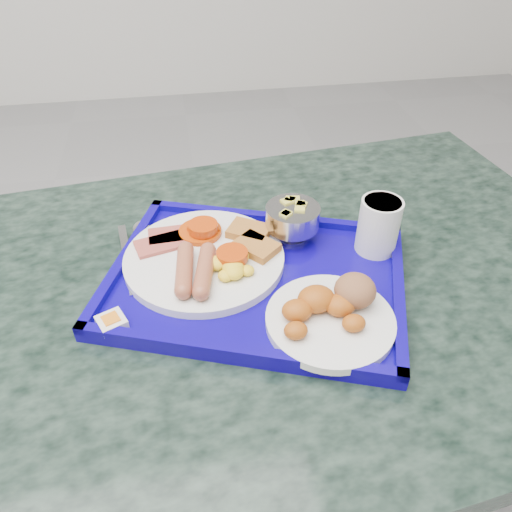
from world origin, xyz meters
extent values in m
cylinder|color=slate|center=(0.72, 0.32, 0.01)|extent=(0.54, 0.54, 0.03)
cylinder|color=slate|center=(0.72, 0.32, 0.35)|extent=(0.11, 0.11, 0.65)
cube|color=black|center=(0.72, 0.32, 0.70)|extent=(1.23, 0.90, 0.04)
cube|color=#0D0288|center=(0.70, 0.32, 0.73)|extent=(0.52, 0.45, 0.01)
cube|color=#0D0288|center=(0.75, 0.46, 0.74)|extent=(0.41, 0.16, 0.01)
cube|color=#0D0288|center=(0.65, 0.18, 0.74)|extent=(0.41, 0.16, 0.01)
cube|color=#0D0288|center=(0.90, 0.25, 0.74)|extent=(0.12, 0.30, 0.01)
cube|color=#0D0288|center=(0.50, 0.39, 0.74)|extent=(0.12, 0.30, 0.01)
cylinder|color=white|center=(0.63, 0.37, 0.74)|extent=(0.25, 0.25, 0.01)
cube|color=#AB4C44|center=(0.58, 0.42, 0.75)|extent=(0.09, 0.05, 0.01)
cube|color=#AB4C44|center=(0.56, 0.40, 0.75)|extent=(0.09, 0.06, 0.01)
cylinder|color=#C54408|center=(0.62, 0.42, 0.75)|extent=(0.07, 0.07, 0.01)
sphere|color=#C54408|center=(0.61, 0.43, 0.76)|extent=(0.01, 0.01, 0.01)
sphere|color=#C54408|center=(0.64, 0.44, 0.76)|extent=(0.01, 0.01, 0.01)
sphere|color=#C54408|center=(0.65, 0.42, 0.76)|extent=(0.01, 0.01, 0.01)
sphere|color=#C54408|center=(0.63, 0.45, 0.76)|extent=(0.01, 0.01, 0.01)
sphere|color=#C54408|center=(0.62, 0.41, 0.76)|extent=(0.01, 0.01, 0.01)
sphere|color=#C54408|center=(0.63, 0.42, 0.76)|extent=(0.01, 0.01, 0.01)
sphere|color=#C54408|center=(0.62, 0.41, 0.76)|extent=(0.01, 0.01, 0.01)
sphere|color=#C54408|center=(0.63, 0.40, 0.76)|extent=(0.01, 0.01, 0.01)
sphere|color=#C54408|center=(0.62, 0.42, 0.76)|extent=(0.01, 0.01, 0.01)
sphere|color=#C54408|center=(0.65, 0.43, 0.76)|extent=(0.01, 0.01, 0.01)
sphere|color=#C54408|center=(0.64, 0.43, 0.76)|extent=(0.01, 0.01, 0.01)
sphere|color=#C54408|center=(0.62, 0.41, 0.76)|extent=(0.01, 0.01, 0.01)
cube|color=#A76729|center=(0.70, 0.41, 0.75)|extent=(0.08, 0.07, 0.01)
cube|color=#A76729|center=(0.71, 0.36, 0.75)|extent=(0.08, 0.08, 0.01)
cylinder|color=brown|center=(0.59, 0.32, 0.76)|extent=(0.03, 0.10, 0.02)
cylinder|color=brown|center=(0.62, 0.31, 0.76)|extent=(0.04, 0.10, 0.02)
ellipsoid|color=yellow|center=(0.67, 0.35, 0.75)|extent=(0.02, 0.02, 0.02)
ellipsoid|color=yellow|center=(0.67, 0.35, 0.76)|extent=(0.03, 0.03, 0.02)
ellipsoid|color=yellow|center=(0.66, 0.31, 0.76)|extent=(0.03, 0.03, 0.02)
ellipsoid|color=yellow|center=(0.65, 0.30, 0.75)|extent=(0.02, 0.02, 0.01)
ellipsoid|color=yellow|center=(0.64, 0.33, 0.76)|extent=(0.03, 0.03, 0.02)
ellipsoid|color=yellow|center=(0.69, 0.31, 0.75)|extent=(0.02, 0.02, 0.01)
ellipsoid|color=yellow|center=(0.66, 0.31, 0.76)|extent=(0.03, 0.03, 0.02)
ellipsoid|color=yellow|center=(0.66, 0.33, 0.75)|extent=(0.02, 0.02, 0.01)
ellipsoid|color=yellow|center=(0.68, 0.34, 0.76)|extent=(0.03, 0.03, 0.02)
ellipsoid|color=yellow|center=(0.66, 0.34, 0.76)|extent=(0.03, 0.03, 0.02)
cylinder|color=#B22D04|center=(0.63, 0.42, 0.76)|extent=(0.05, 0.05, 0.01)
cylinder|color=#B22D04|center=(0.67, 0.34, 0.76)|extent=(0.05, 0.05, 0.01)
cylinder|color=white|center=(0.78, 0.21, 0.74)|extent=(0.18, 0.18, 0.01)
ellipsoid|color=#BE5B16|center=(0.80, 0.18, 0.76)|extent=(0.03, 0.03, 0.02)
ellipsoid|color=#BE5B16|center=(0.80, 0.21, 0.76)|extent=(0.04, 0.03, 0.03)
ellipsoid|color=#BE5B16|center=(0.77, 0.23, 0.76)|extent=(0.05, 0.04, 0.04)
ellipsoid|color=#BE5B16|center=(0.74, 0.21, 0.76)|extent=(0.04, 0.03, 0.03)
ellipsoid|color=#BE5B16|center=(0.73, 0.18, 0.76)|extent=(0.03, 0.03, 0.02)
ellipsoid|color=brown|center=(0.82, 0.23, 0.77)|extent=(0.06, 0.06, 0.05)
cylinder|color=#B2B1B4|center=(0.77, 0.41, 0.74)|extent=(0.06, 0.06, 0.01)
cylinder|color=#B2B1B4|center=(0.77, 0.41, 0.75)|extent=(0.02, 0.02, 0.02)
cylinder|color=#B2B1B4|center=(0.77, 0.41, 0.77)|extent=(0.09, 0.09, 0.03)
cube|color=#D0C84F|center=(0.78, 0.43, 0.79)|extent=(0.02, 0.02, 0.01)
cube|color=#D0C84F|center=(0.76, 0.39, 0.79)|extent=(0.02, 0.02, 0.01)
cube|color=#D0C84F|center=(0.77, 0.43, 0.79)|extent=(0.02, 0.02, 0.01)
cube|color=#D0C84F|center=(0.77, 0.42, 0.79)|extent=(0.02, 0.02, 0.01)
cube|color=#D0C84F|center=(0.79, 0.41, 0.79)|extent=(0.02, 0.02, 0.01)
cube|color=#D0C84F|center=(0.76, 0.39, 0.79)|extent=(0.02, 0.02, 0.01)
cube|color=#D0C84F|center=(0.79, 0.41, 0.79)|extent=(0.02, 0.02, 0.01)
cube|color=#D0C84F|center=(0.78, 0.40, 0.79)|extent=(0.02, 0.02, 0.01)
cylinder|color=white|center=(0.90, 0.35, 0.78)|extent=(0.06, 0.06, 0.09)
cylinder|color=orange|center=(0.90, 0.35, 0.82)|extent=(0.06, 0.06, 0.01)
cube|color=#B2B1B4|center=(0.53, 0.38, 0.74)|extent=(0.01, 0.13, 0.00)
ellipsoid|color=#B2B1B4|center=(0.53, 0.47, 0.74)|extent=(0.03, 0.04, 0.01)
cube|color=#B2B1B4|center=(0.51, 0.39, 0.74)|extent=(0.04, 0.18, 0.00)
cube|color=white|center=(0.49, 0.25, 0.74)|extent=(0.05, 0.05, 0.01)
cube|color=orange|center=(0.49, 0.25, 0.75)|extent=(0.03, 0.03, 0.00)
camera|label=1|loc=(0.60, -0.24, 1.23)|focal=35.00mm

